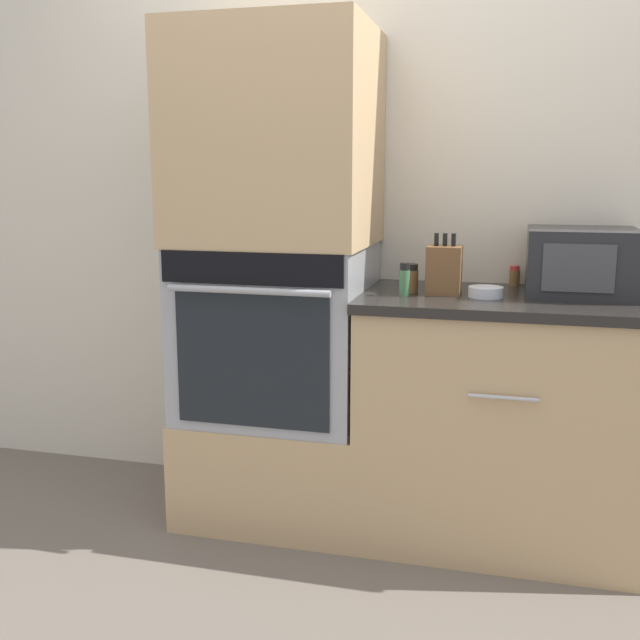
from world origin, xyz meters
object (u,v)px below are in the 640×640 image
wall_oven (278,330)px  condiment_jar_far (404,280)px  knife_block (444,270)px  condiment_jar_near (410,278)px  bowl (486,292)px  microwave (581,262)px  condiment_jar_mid (515,276)px

wall_oven → condiment_jar_far: (0.50, -0.09, 0.22)m
knife_block → condiment_jar_far: knife_block is taller
wall_oven → condiment_jar_near: (0.50, 0.00, 0.22)m
wall_oven → bowl: bearing=-3.4°
condiment_jar_near → microwave: bearing=8.3°
condiment_jar_near → bowl: bearing=-10.0°
knife_block → condiment_jar_near: size_ratio=2.11×
bowl → condiment_jar_mid: condiment_jar_mid is taller
microwave → condiment_jar_far: microwave is taller
wall_oven → condiment_jar_far: bearing=-10.2°
condiment_jar_near → condiment_jar_mid: 0.45m
bowl → condiment_jar_near: condiment_jar_near is taller
wall_oven → bowl: size_ratio=5.66×
wall_oven → bowl: (0.77, -0.05, 0.18)m
wall_oven → condiment_jar_far: 0.55m
wall_oven → microwave: microwave is taller
wall_oven → microwave: 1.13m
knife_block → bowl: size_ratio=1.80×
condiment_jar_near → condiment_jar_far: (-0.01, -0.09, 0.01)m
bowl → condiment_jar_near: size_ratio=1.17×
condiment_jar_mid → condiment_jar_far: 0.51m
wall_oven → knife_block: size_ratio=3.14×
wall_oven → knife_block: bearing=-1.2°
wall_oven → condiment_jar_near: wall_oven is taller
microwave → bowl: bearing=-157.3°
microwave → condiment_jar_far: size_ratio=3.17×
condiment_jar_near → condiment_jar_far: condiment_jar_far is taller
bowl → condiment_jar_far: 0.28m
microwave → bowl: (-0.32, -0.13, -0.10)m
condiment_jar_near → wall_oven: bearing=-179.8°
knife_block → condiment_jar_near: knife_block is taller
wall_oven → condiment_jar_far: wall_oven is taller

